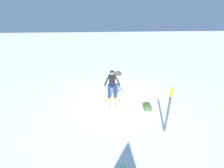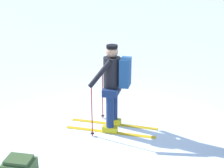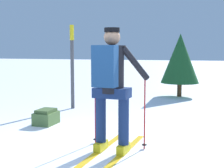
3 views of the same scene
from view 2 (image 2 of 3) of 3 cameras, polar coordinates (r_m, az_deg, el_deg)
The scene contains 3 objects.
ground_plane at distance 6.27m, azimuth 1.65°, elevation -9.09°, with size 80.00×80.00×0.00m, color white.
skier at distance 6.03m, azimuth 0.30°, elevation 0.27°, with size 0.94×1.86×1.75m.
dropped_backpack at distance 5.33m, azimuth -16.54°, elevation -14.27°, with size 0.36×0.48×0.30m.
Camera 2 is at (5.37, 0.79, 3.14)m, focal length 50.00 mm.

